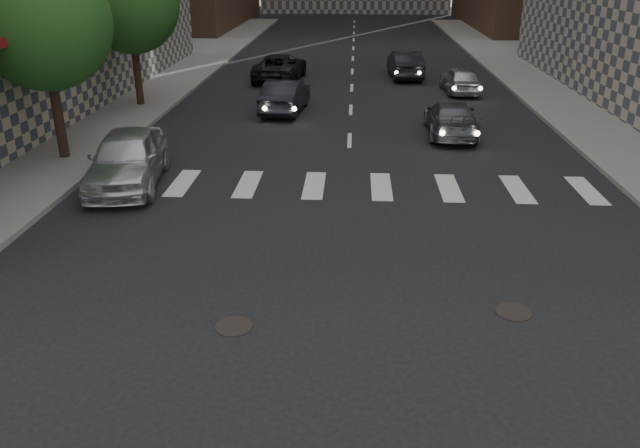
% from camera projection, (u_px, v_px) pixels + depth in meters
% --- Properties ---
extents(ground, '(160.00, 160.00, 0.00)m').
position_uv_depth(ground, '(340.00, 370.00, 10.37)').
color(ground, black).
rests_on(ground, ground).
extents(sidewalk_left, '(13.00, 80.00, 0.15)m').
position_uv_depth(sidewalk_left, '(44.00, 100.00, 29.39)').
color(sidewalk_left, gray).
rests_on(sidewalk_left, ground).
extents(tree_b, '(4.20, 4.20, 6.60)m').
position_uv_depth(tree_b, '(45.00, 15.00, 19.20)').
color(tree_b, '#382619').
rests_on(tree_b, sidewalk_left).
extents(manhole_b, '(0.70, 0.70, 0.02)m').
position_uv_depth(manhole_b, '(234.00, 326.00, 11.56)').
color(manhole_b, black).
rests_on(manhole_b, ground).
extents(manhole_c, '(0.70, 0.70, 0.02)m').
position_uv_depth(manhole_c, '(513.00, 312.00, 12.03)').
color(manhole_c, black).
rests_on(manhole_c, ground).
extents(silver_sedan, '(2.57, 5.02, 1.64)m').
position_uv_depth(silver_sedan, '(127.00, 158.00, 18.41)').
color(silver_sedan, silver).
rests_on(silver_sedan, ground).
extents(traffic_car_a, '(1.90, 4.41, 1.41)m').
position_uv_depth(traffic_car_a, '(285.00, 96.00, 27.12)').
color(traffic_car_a, black).
rests_on(traffic_car_a, ground).
extents(traffic_car_b, '(1.97, 4.53, 1.30)m').
position_uv_depth(traffic_car_b, '(451.00, 118.00, 23.67)').
color(traffic_car_b, '#585A60').
rests_on(traffic_car_b, ground).
extents(traffic_car_c, '(2.73, 5.25, 1.41)m').
position_uv_depth(traffic_car_c, '(280.00, 67.00, 34.11)').
color(traffic_car_c, black).
rests_on(traffic_car_c, ground).
extents(traffic_car_d, '(1.71, 3.90, 1.31)m').
position_uv_depth(traffic_car_d, '(460.00, 80.00, 30.95)').
color(traffic_car_d, '#B9BAC0').
rests_on(traffic_car_d, ground).
extents(traffic_car_e, '(1.87, 4.62, 1.49)m').
position_uv_depth(traffic_car_e, '(405.00, 64.00, 34.73)').
color(traffic_car_e, black).
rests_on(traffic_car_e, ground).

